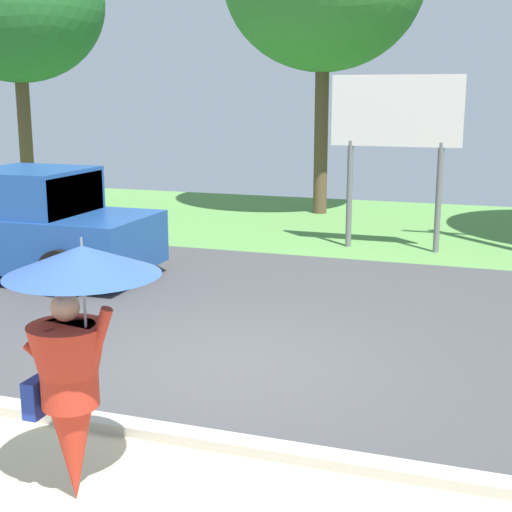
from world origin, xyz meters
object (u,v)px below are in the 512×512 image
at_px(monk_pedestrian, 74,361).
at_px(pickup_truck, 11,226).
at_px(roadside_billboard, 396,124).
at_px(tree_center_back, 16,2).

distance_m(monk_pedestrian, pickup_truck, 8.03).
height_order(pickup_truck, roadside_billboard, roadside_billboard).
xyz_separation_m(monk_pedestrian, roadside_billboard, (0.85, 10.39, 1.38)).
distance_m(pickup_truck, roadside_billboard, 7.59).
xyz_separation_m(pickup_truck, tree_center_back, (-4.28, 6.46, 4.60)).
bearing_deg(tree_center_back, roadside_billboard, -11.96).
height_order(roadside_billboard, tree_center_back, tree_center_back).
bearing_deg(monk_pedestrian, roadside_billboard, 77.50).
relative_size(roadside_billboard, tree_center_back, 0.46).
distance_m(roadside_billboard, tree_center_back, 10.96).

